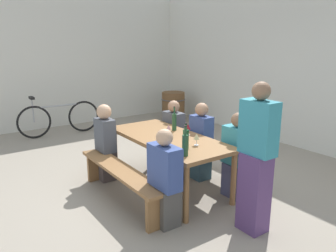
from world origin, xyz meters
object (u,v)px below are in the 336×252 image
object	(u,v)px
wine_glass_1	(169,128)
wine_barrel	(173,106)
bench_near	(121,176)
wine_bottle_1	(185,145)
wine_bottle_2	(174,122)
seated_guest_far_0	(174,135)
standing_host	(256,162)
seated_guest_near_0	(106,144)
seated_guest_far_1	(201,143)
parked_bicycle_0	(59,118)
wine_glass_0	(197,137)
wine_bottle_0	(186,139)
seated_guest_far_2	(236,158)
bench_far	(208,154)
wine_glass_2	(188,127)
tasting_table	(168,142)
seated_guest_near_1	(165,181)

from	to	relation	value
wine_glass_1	wine_barrel	size ratio (longest dim) A/B	0.22
bench_near	wine_bottle_1	xyz separation A→B (m)	(0.75, 0.45, 0.53)
wine_bottle_2	wine_glass_1	size ratio (longest dim) A/B	2.16
seated_guest_far_0	bench_near	bearing A→B (deg)	27.13
wine_glass_1	bench_near	bearing A→B (deg)	-88.55
standing_host	seated_guest_near_0	bearing A→B (deg)	18.24
seated_guest_far_0	seated_guest_far_1	bearing A→B (deg)	90.00
seated_guest_far_1	parked_bicycle_0	bearing A→B (deg)	-74.86
wine_glass_0	wine_bottle_1	bearing A→B (deg)	-57.36
wine_bottle_0	seated_guest_far_2	distance (m)	0.82
bench_far	wine_glass_0	xyz separation A→B (m)	(0.53, -0.67, 0.51)
wine_bottle_0	standing_host	bearing A→B (deg)	18.24
wine_barrel	wine_glass_2	bearing A→B (deg)	-33.00
standing_host	seated_guest_far_1	bearing A→B (deg)	-17.66
wine_glass_2	seated_guest_far_2	size ratio (longest dim) A/B	0.15
tasting_table	seated_guest_far_1	size ratio (longest dim) A/B	1.68
wine_glass_2	wine_bottle_0	bearing A→B (deg)	-40.62
wine_glass_0	seated_guest_far_1	xyz separation A→B (m)	(-0.51, 0.52, -0.30)
wine_glass_1	seated_guest_far_0	world-z (taller)	seated_guest_far_0
wine_bottle_1	wine_bottle_0	bearing A→B (deg)	140.22
wine_glass_1	seated_guest_far_0	distance (m)	0.93
bench_near	seated_guest_far_1	size ratio (longest dim) A/B	1.59
wine_bottle_2	wine_barrel	size ratio (longest dim) A/B	0.48
wine_bottle_1	standing_host	world-z (taller)	standing_host
wine_glass_0	wine_glass_1	distance (m)	0.55
wine_glass_1	seated_guest_far_1	world-z (taller)	seated_guest_far_1
wine_bottle_0	standing_host	world-z (taller)	standing_host
bench_far	seated_guest_near_1	xyz separation A→B (m)	(0.77, -1.32, 0.17)
wine_glass_0	seated_guest_far_2	size ratio (longest dim) A/B	0.13
wine_bottle_1	standing_host	size ratio (longest dim) A/B	0.22
wine_bottle_2	wine_glass_1	bearing A→B (deg)	-50.10
wine_glass_1	parked_bicycle_0	distance (m)	3.65
bench_near	wine_bottle_0	distance (m)	0.98
tasting_table	seated_guest_near_0	bearing A→B (deg)	-142.59
tasting_table	seated_guest_near_0	distance (m)	0.97
bench_near	wine_glass_0	world-z (taller)	wine_glass_0
wine_glass_1	seated_guest_far_2	xyz separation A→B (m)	(0.75, 0.56, -0.33)
wine_glass_1	seated_guest_near_0	distance (m)	1.01
wine_glass_1	wine_bottle_2	bearing A→B (deg)	129.90
seated_guest_near_1	seated_guest_far_1	size ratio (longest dim) A/B	0.96
wine_glass_1	standing_host	distance (m)	1.45
bench_far	seated_guest_far_0	size ratio (longest dim) A/B	1.69
seated_guest_far_2	standing_host	size ratio (longest dim) A/B	0.70
tasting_table	wine_glass_2	world-z (taller)	wine_glass_2
wine_bottle_0	parked_bicycle_0	xyz separation A→B (m)	(-4.19, -0.25, -0.51)
tasting_table	seated_guest_far_0	distance (m)	0.91
wine_bottle_0	bench_near	bearing A→B (deg)	-134.26
seated_guest_near_1	seated_guest_far_0	bearing A→B (deg)	51.07
wine_glass_2	tasting_table	bearing A→B (deg)	-110.28
wine_glass_0	seated_guest_far_1	world-z (taller)	seated_guest_far_1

